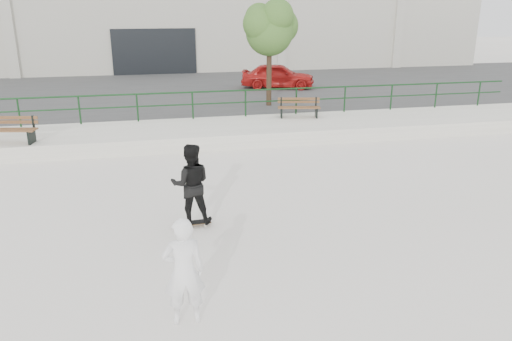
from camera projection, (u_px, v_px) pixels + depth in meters
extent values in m
plane|color=silver|center=(198.00, 283.00, 8.57)|extent=(120.00, 120.00, 0.00)
cube|color=beige|center=(168.00, 135.00, 17.29)|extent=(30.00, 3.00, 0.50)
cube|color=#3D3D3D|center=(160.00, 94.00, 25.17)|extent=(60.00, 14.00, 0.50)
cylinder|color=#163E1B|center=(165.00, 93.00, 18.10)|extent=(28.00, 0.06, 0.06)
cylinder|color=#163E1B|center=(165.00, 105.00, 18.25)|extent=(28.00, 0.05, 0.05)
cylinder|color=#163E1B|center=(19.00, 113.00, 17.24)|extent=(0.06, 0.06, 1.00)
cylinder|color=#163E1B|center=(80.00, 110.00, 17.65)|extent=(0.06, 0.06, 1.00)
cylinder|color=#163E1B|center=(137.00, 108.00, 18.06)|extent=(0.06, 0.06, 1.00)
cylinder|color=#163E1B|center=(193.00, 106.00, 18.47)|extent=(0.06, 0.06, 1.00)
cylinder|color=#163E1B|center=(246.00, 103.00, 18.87)|extent=(0.06, 0.06, 1.00)
cylinder|color=#163E1B|center=(296.00, 101.00, 19.28)|extent=(0.06, 0.06, 1.00)
cylinder|color=#163E1B|center=(345.00, 99.00, 19.69)|extent=(0.06, 0.06, 1.00)
cylinder|color=#163E1B|center=(391.00, 97.00, 20.10)|extent=(0.06, 0.06, 1.00)
cylinder|color=#163E1B|center=(436.00, 96.00, 20.51)|extent=(0.06, 0.06, 1.00)
cylinder|color=#163E1B|center=(479.00, 94.00, 20.92)|extent=(0.06, 0.06, 1.00)
cube|color=#B5B2A3|center=(150.00, 12.00, 36.95)|extent=(44.00, 16.00, 8.00)
cube|color=black|center=(155.00, 56.00, 30.26)|extent=(5.00, 0.15, 3.20)
cube|color=#B5B2A3|center=(9.00, 32.00, 28.10)|extent=(0.60, 0.25, 6.20)
cube|color=#B5B2A3|center=(282.00, 29.00, 31.37)|extent=(0.60, 0.25, 6.20)
cube|color=#B5B2A3|center=(399.00, 28.00, 33.00)|extent=(0.60, 0.25, 6.20)
cube|color=brown|center=(4.00, 131.00, 15.04)|extent=(1.76, 0.48, 0.04)
cube|color=brown|center=(6.00, 130.00, 15.20)|extent=(1.76, 0.48, 0.04)
cube|color=brown|center=(9.00, 129.00, 15.37)|extent=(1.76, 0.48, 0.04)
cube|color=brown|center=(9.00, 122.00, 15.39)|extent=(1.74, 0.41, 0.10)
cube|color=brown|center=(9.00, 118.00, 15.34)|extent=(1.74, 0.41, 0.10)
cube|color=black|center=(32.00, 137.00, 15.28)|extent=(0.16, 0.49, 0.41)
cube|color=black|center=(33.00, 122.00, 15.39)|extent=(0.07, 0.06, 0.41)
cube|color=brown|center=(299.00, 108.00, 18.60)|extent=(1.58, 0.43, 0.04)
cube|color=brown|center=(299.00, 107.00, 18.75)|extent=(1.58, 0.43, 0.04)
cube|color=brown|center=(299.00, 107.00, 18.90)|extent=(1.58, 0.43, 0.04)
cube|color=brown|center=(299.00, 102.00, 18.92)|extent=(1.56, 0.36, 0.09)
cube|color=brown|center=(299.00, 99.00, 18.88)|extent=(1.56, 0.36, 0.09)
cube|color=black|center=(281.00, 113.00, 18.81)|extent=(0.14, 0.44, 0.37)
cube|color=black|center=(281.00, 102.00, 18.91)|extent=(0.06, 0.05, 0.37)
cube|color=black|center=(316.00, 113.00, 18.82)|extent=(0.14, 0.44, 0.37)
cube|color=black|center=(316.00, 102.00, 18.92)|extent=(0.06, 0.05, 0.37)
cylinder|color=#3C301E|center=(269.00, 75.00, 20.75)|extent=(0.21, 0.21, 2.58)
sphere|color=#365C22|center=(269.00, 32.00, 20.20)|extent=(1.93, 1.93, 1.93)
sphere|color=#365C22|center=(280.00, 26.00, 20.54)|extent=(1.50, 1.50, 1.50)
sphere|color=#365C22|center=(260.00, 24.00, 19.81)|extent=(1.40, 1.40, 1.40)
sphere|color=#365C22|center=(277.00, 15.00, 19.64)|extent=(1.29, 1.29, 1.29)
sphere|color=#365C22|center=(259.00, 18.00, 20.36)|extent=(1.18, 1.18, 1.18)
imported|color=red|center=(278.00, 76.00, 25.31)|extent=(3.94, 2.46, 1.25)
cube|color=black|center=(193.00, 223.00, 10.76)|extent=(0.79, 0.26, 0.02)
cube|color=brown|center=(193.00, 223.00, 10.77)|extent=(0.79, 0.26, 0.01)
cube|color=gray|center=(181.00, 226.00, 10.70)|extent=(0.07, 0.16, 0.03)
cube|color=gray|center=(204.00, 223.00, 10.85)|extent=(0.07, 0.16, 0.03)
cylinder|color=beige|center=(181.00, 228.00, 10.62)|extent=(0.06, 0.03, 0.06)
cylinder|color=beige|center=(180.00, 225.00, 10.79)|extent=(0.06, 0.03, 0.06)
cylinder|color=beige|center=(205.00, 225.00, 10.77)|extent=(0.06, 0.03, 0.06)
cylinder|color=beige|center=(204.00, 222.00, 10.94)|extent=(0.06, 0.03, 0.06)
imported|color=black|center=(191.00, 184.00, 10.48)|extent=(0.90, 0.73, 1.75)
imported|color=white|center=(184.00, 272.00, 7.28)|extent=(0.62, 0.41, 1.70)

